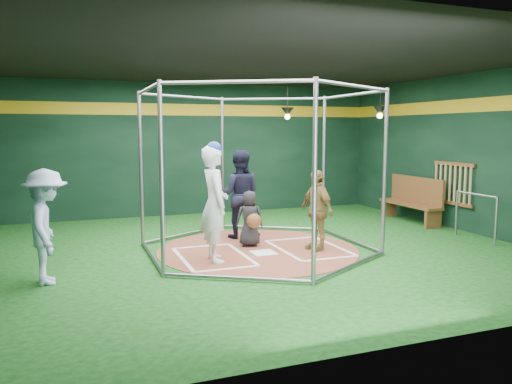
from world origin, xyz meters
name	(u,v)px	position (x,y,z in m)	size (l,w,h in m)	color
room_shell	(258,158)	(0.00, 0.01, 1.75)	(10.10, 9.10, 3.53)	#0E3D0F
clay_disc	(258,250)	(0.00, 0.00, 0.01)	(3.80, 3.80, 0.01)	brown
home_plate	(264,253)	(0.00, -0.30, 0.02)	(0.43, 0.43, 0.01)	white
batter_box_left	(213,257)	(-0.95, -0.25, 0.02)	(1.17, 1.77, 0.01)	white
batter_box_right	(309,248)	(0.95, -0.25, 0.02)	(1.17, 1.77, 0.01)	white
batting_cage	(258,171)	(0.00, 0.00, 1.50)	(4.05, 4.67, 3.00)	gray
bat_rack	(453,183)	(4.93, 0.40, 1.05)	(0.07, 1.25, 0.98)	brown
pendant_lamp_near	(287,112)	(2.20, 3.60, 2.74)	(0.34, 0.34, 0.90)	black
pendant_lamp_far	(380,111)	(4.00, 2.00, 2.74)	(0.34, 0.34, 0.90)	black
batter_figure	(214,203)	(-0.99, -0.51, 1.03)	(0.51, 0.75, 2.06)	white
visitor_leopard	(317,210)	(1.04, -0.37, 0.77)	(0.89, 0.37, 1.52)	tan
catcher_figure	(250,219)	(-0.04, 0.32, 0.56)	(0.60, 0.62, 1.09)	black
umpire	(239,194)	(0.02, 1.14, 0.93)	(0.89, 0.70, 1.84)	black
bystander_blue	(46,227)	(-3.64, -0.84, 0.85)	(1.10, 0.63, 1.70)	#ADC5E5
dugout_bench	(413,199)	(4.64, 1.42, 0.57)	(0.45, 1.93, 1.12)	brown
steel_railing	(476,209)	(4.55, -0.72, 0.65)	(0.05, 1.13, 0.97)	gray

